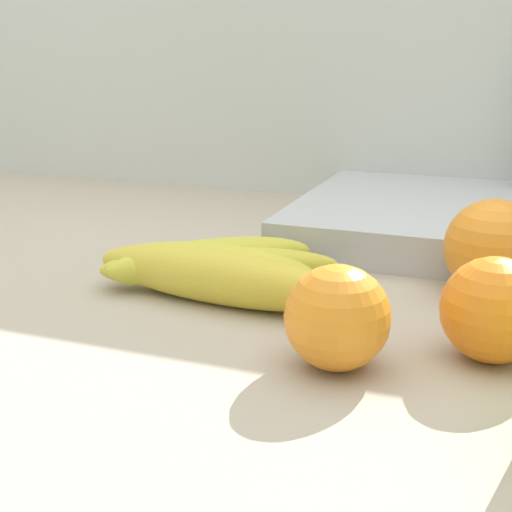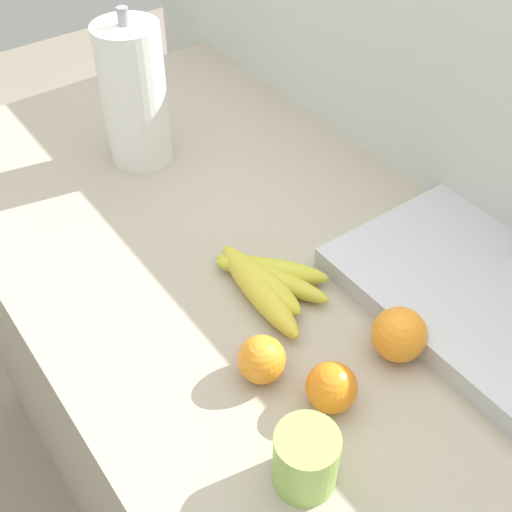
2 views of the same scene
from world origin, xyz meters
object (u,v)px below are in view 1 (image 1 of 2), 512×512
Objects in this scene: banana_bunch at (214,269)px; orange_right at (494,310)px; orange_back_right at (337,318)px; orange_front at (493,248)px.

banana_bunch is 0.22m from orange_right.
orange_front is at bearing 65.46° from orange_back_right.
orange_back_right is 0.86× the size of orange_front.
orange_front reaches higher than orange_right.
orange_back_right is 0.19m from orange_front.
orange_right is 1.02× the size of orange_back_right.
orange_right is 0.10m from orange_back_right.
orange_back_right reaches higher than banana_bunch.
orange_right is 0.13m from orange_front.
banana_bunch is at bearing 166.35° from orange_right.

